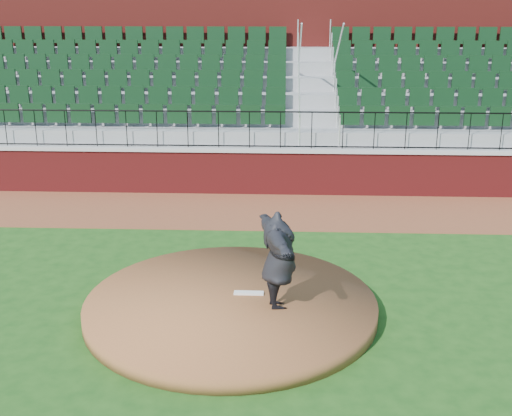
# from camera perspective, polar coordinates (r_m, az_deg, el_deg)

# --- Properties ---
(ground) EXTENTS (90.00, 90.00, 0.00)m
(ground) POSITION_cam_1_polar(r_m,az_deg,el_deg) (11.52, -0.34, -8.45)
(ground) COLOR #1B4714
(ground) RESTS_ON ground
(warning_track) EXTENTS (34.00, 3.20, 0.01)m
(warning_track) POSITION_cam_1_polar(r_m,az_deg,el_deg) (16.53, 0.60, -0.19)
(warning_track) COLOR brown
(warning_track) RESTS_ON ground
(field_wall) EXTENTS (34.00, 0.35, 1.20)m
(field_wall) POSITION_cam_1_polar(r_m,az_deg,el_deg) (17.91, 0.78, 3.19)
(field_wall) COLOR maroon
(field_wall) RESTS_ON ground
(wall_cap) EXTENTS (34.00, 0.45, 0.10)m
(wall_cap) POSITION_cam_1_polar(r_m,az_deg,el_deg) (17.75, 0.79, 5.22)
(wall_cap) COLOR #B7B7B7
(wall_cap) RESTS_ON field_wall
(wall_railing) EXTENTS (34.00, 0.05, 1.00)m
(wall_railing) POSITION_cam_1_polar(r_m,az_deg,el_deg) (17.64, 0.80, 6.96)
(wall_railing) COLOR black
(wall_railing) RESTS_ON wall_cap
(seating_stands) EXTENTS (34.00, 5.10, 4.60)m
(seating_stands) POSITION_cam_1_polar(r_m,az_deg,el_deg) (20.25, 1.05, 9.78)
(seating_stands) COLOR gray
(seating_stands) RESTS_ON ground
(concourse_wall) EXTENTS (34.00, 0.50, 5.50)m
(concourse_wall) POSITION_cam_1_polar(r_m,az_deg,el_deg) (22.98, 1.25, 11.84)
(concourse_wall) COLOR maroon
(concourse_wall) RESTS_ON ground
(pitchers_mound) EXTENTS (5.00, 5.00, 0.25)m
(pitchers_mound) POSITION_cam_1_polar(r_m,az_deg,el_deg) (11.15, -2.25, -8.68)
(pitchers_mound) COLOR brown
(pitchers_mound) RESTS_ON ground
(pitching_rubber) EXTENTS (0.52, 0.13, 0.03)m
(pitching_rubber) POSITION_cam_1_polar(r_m,az_deg,el_deg) (11.26, -0.65, -7.57)
(pitching_rubber) COLOR white
(pitching_rubber) RESTS_ON pitchers_mound
(pitcher) EXTENTS (0.99, 2.13, 1.68)m
(pitcher) POSITION_cam_1_polar(r_m,az_deg,el_deg) (10.49, 2.05, -4.65)
(pitcher) COLOR black
(pitcher) RESTS_ON pitchers_mound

